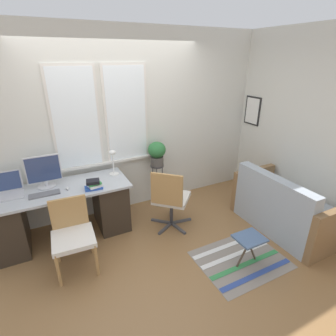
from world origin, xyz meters
The scene contains 17 objects.
ground_plane centered at (0.00, 0.00, 0.00)m, with size 14.00×14.00×0.00m, color olive.
wall_back_with_window centered at (-0.01, 0.76, 1.35)m, with size 9.00×0.12×2.70m.
wall_right_with_picture centered at (2.37, 0.00, 1.35)m, with size 0.08×9.00×2.70m.
desk centered at (-0.96, 0.34, 0.39)m, with size 1.76×0.68×0.74m.
laptop centered at (-1.52, 0.44, 0.79)m, with size 0.35×0.30×0.27m.
monitor centered at (-1.09, 0.47, 0.94)m, with size 0.41×0.22×0.42m.
keyboard centered at (-1.12, 0.25, 0.75)m, with size 0.35×0.12×0.02m.
mouse centered at (-0.86, 0.27, 0.75)m, with size 0.04×0.07×0.03m.
desk_lamp centered at (-0.20, 0.46, 0.96)m, with size 0.14×0.14×0.36m.
book_stack centered at (-0.55, 0.14, 0.79)m, with size 0.23×0.19×0.12m.
desk_chair_wooden centered at (-0.91, -0.28, 0.45)m, with size 0.48×0.48×0.82m.
office_chair_swivel centered at (0.41, -0.11, 0.48)m, with size 0.65×0.65×0.92m.
couch_loveseat centered at (1.85, -0.84, 0.30)m, with size 0.78×1.42×0.85m.
plant_stand centered at (0.53, 0.56, 0.58)m, with size 0.21×0.21×0.70m.
potted_plant centered at (0.53, 0.56, 0.92)m, with size 0.28×0.28×0.38m.
floor_rug_striped centered at (0.88, -1.10, 0.00)m, with size 1.04×0.82×0.01m.
folding_stool centered at (0.90, -1.17, 0.34)m, with size 0.33×0.28×0.39m.
Camera 1 is at (-1.04, -2.94, 2.29)m, focal length 28.00 mm.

